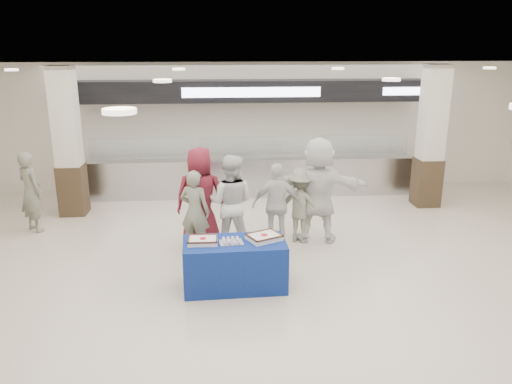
{
  "coord_description": "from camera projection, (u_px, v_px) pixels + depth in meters",
  "views": [
    {
      "loc": [
        -0.82,
        -6.58,
        3.63
      ],
      "look_at": [
        -0.17,
        1.6,
        1.18
      ],
      "focal_mm": 35.0,
      "sensor_mm": 36.0,
      "label": 1
    }
  ],
  "objects": [
    {
      "name": "ground",
      "position": [
        276.0,
        298.0,
        7.39
      ],
      "size": [
        14.0,
        14.0,
        0.0
      ],
      "primitive_type": "plane",
      "color": "beige",
      "rests_on": "ground"
    },
    {
      "name": "serving_line",
      "position": [
        251.0,
        149.0,
        12.21
      ],
      "size": [
        8.7,
        0.85,
        2.8
      ],
      "color": "#B0B2B7",
      "rests_on": "ground"
    },
    {
      "name": "column_left",
      "position": [
        68.0,
        146.0,
        10.66
      ],
      "size": [
        0.55,
        0.55,
        3.2
      ],
      "color": "#332517",
      "rests_on": "ground"
    },
    {
      "name": "column_right",
      "position": [
        431.0,
        140.0,
        11.27
      ],
      "size": [
        0.55,
        0.55,
        3.2
      ],
      "color": "#332517",
      "rests_on": "ground"
    },
    {
      "name": "display_table",
      "position": [
        235.0,
        264.0,
        7.64
      ],
      "size": [
        1.58,
        0.83,
        0.75
      ],
      "primitive_type": "cube",
      "rotation": [
        0.0,
        0.0,
        0.03
      ],
      "color": "navy",
      "rests_on": "ground"
    },
    {
      "name": "sheet_cake_left",
      "position": [
        203.0,
        240.0,
        7.48
      ],
      "size": [
        0.45,
        0.35,
        0.09
      ],
      "color": "white",
      "rests_on": "display_table"
    },
    {
      "name": "sheet_cake_right",
      "position": [
        264.0,
        237.0,
        7.6
      ],
      "size": [
        0.59,
        0.54,
        0.1
      ],
      "color": "white",
      "rests_on": "display_table"
    },
    {
      "name": "cupcake_tray",
      "position": [
        231.0,
        241.0,
        7.49
      ],
      "size": [
        0.37,
        0.29,
        0.06
      ],
      "color": "#BCBCC1",
      "rests_on": "display_table"
    },
    {
      "name": "civilian_maroon",
      "position": [
        200.0,
        198.0,
        9.06
      ],
      "size": [
        0.97,
        0.68,
        1.88
      ],
      "primitive_type": "imported",
      "rotation": [
        0.0,
        0.0,
        3.04
      ],
      "color": "maroon",
      "rests_on": "ground"
    },
    {
      "name": "soldier_a",
      "position": [
        195.0,
        211.0,
        8.87
      ],
      "size": [
        0.65,
        0.54,
        1.52
      ],
      "primitive_type": "imported",
      "rotation": [
        0.0,
        0.0,
        2.76
      ],
      "color": "slate",
      "rests_on": "ground"
    },
    {
      "name": "chef_tall",
      "position": [
        231.0,
        203.0,
        8.97
      ],
      "size": [
        0.99,
        0.85,
        1.76
      ],
      "primitive_type": "imported",
      "rotation": [
        0.0,
        0.0,
        2.9
      ],
      "color": "silver",
      "rests_on": "ground"
    },
    {
      "name": "chef_short",
      "position": [
        277.0,
        205.0,
        9.17
      ],
      "size": [
        0.93,
        0.43,
        1.56
      ],
      "primitive_type": "imported",
      "rotation": [
        0.0,
        0.0,
        3.09
      ],
      "color": "silver",
      "rests_on": "ground"
    },
    {
      "name": "soldier_b",
      "position": [
        301.0,
        205.0,
        9.35
      ],
      "size": [
        1.06,
        0.86,
        1.42
      ],
      "primitive_type": "imported",
      "rotation": [
        0.0,
        0.0,
        2.72
      ],
      "color": "slate",
      "rests_on": "ground"
    },
    {
      "name": "civilian_white",
      "position": [
        318.0,
        190.0,
        9.29
      ],
      "size": [
        1.93,
        0.87,
        2.01
      ],
      "primitive_type": "imported",
      "rotation": [
        0.0,
        0.0,
        2.99
      ],
      "color": "white",
      "rests_on": "ground"
    },
    {
      "name": "soldier_bg",
      "position": [
        31.0,
        192.0,
        9.85
      ],
      "size": [
        0.7,
        0.68,
        1.63
      ],
      "primitive_type": "imported",
      "rotation": [
        0.0,
        0.0,
        2.43
      ],
      "color": "slate",
      "rests_on": "ground"
    }
  ]
}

